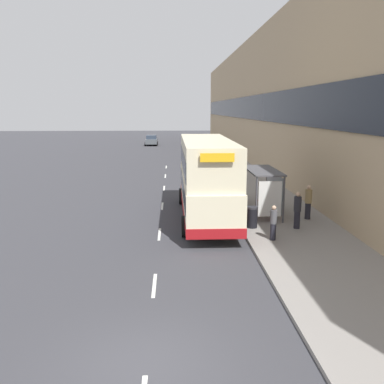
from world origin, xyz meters
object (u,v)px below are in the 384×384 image
(pedestrian_at_shelter, at_px, (232,188))
(pedestrian_2, at_px, (273,222))
(pedestrian_3, at_px, (297,210))
(bus_shelter, at_px, (267,184))
(pedestrian_1, at_px, (308,202))
(double_decker_bus_near, at_px, (207,177))
(car_0, at_px, (151,140))
(litter_bin, at_px, (252,217))

(pedestrian_at_shelter, distance_m, pedestrian_2, 8.27)
(pedestrian_3, bearing_deg, pedestrian_2, -131.50)
(bus_shelter, relative_size, pedestrian_at_shelter, 2.58)
(pedestrian_1, xyz_separation_m, pedestrian_3, (-1.10, -1.79, -0.00))
(double_decker_bus_near, xyz_separation_m, pedestrian_at_shelter, (1.95, 3.77, -1.31))
(car_0, relative_size, pedestrian_1, 2.21)
(pedestrian_at_shelter, bearing_deg, pedestrian_2, -85.26)
(car_0, relative_size, litter_bin, 3.84)
(double_decker_bus_near, distance_m, litter_bin, 3.56)
(litter_bin, bearing_deg, car_0, 98.25)
(bus_shelter, relative_size, pedestrian_3, 2.31)
(pedestrian_3, bearing_deg, pedestrian_1, 58.40)
(litter_bin, bearing_deg, pedestrian_at_shelter, 91.18)
(pedestrian_at_shelter, bearing_deg, pedestrian_1, -53.96)
(pedestrian_1, relative_size, pedestrian_2, 1.16)
(pedestrian_at_shelter, bearing_deg, double_decker_bus_near, -117.30)
(car_0, relative_size, pedestrian_at_shelter, 2.48)
(pedestrian_3, bearing_deg, litter_bin, 172.97)
(double_decker_bus_near, distance_m, pedestrian_at_shelter, 4.45)
(pedestrian_2, bearing_deg, car_0, 98.52)
(car_0, bearing_deg, bus_shelter, 100.08)
(bus_shelter, xyz_separation_m, double_decker_bus_near, (-3.30, -0.07, 0.41))
(pedestrian_2, bearing_deg, pedestrian_3, 48.50)
(car_0, xyz_separation_m, pedestrian_3, (9.48, -50.77, 0.24))
(bus_shelter, xyz_separation_m, pedestrian_1, (2.03, -0.94, -0.80))
(bus_shelter, bearing_deg, car_0, 100.08)
(litter_bin, bearing_deg, pedestrian_3, -7.03)
(pedestrian_at_shelter, bearing_deg, pedestrian_3, -70.47)
(pedestrian_at_shelter, distance_m, pedestrian_3, 6.83)
(car_0, xyz_separation_m, pedestrian_2, (7.88, -52.58, 0.12))
(bus_shelter, bearing_deg, pedestrian_1, -24.81)
(pedestrian_3, bearing_deg, car_0, 100.57)
(pedestrian_2, xyz_separation_m, pedestrian_3, (1.60, 1.81, 0.12))
(pedestrian_1, xyz_separation_m, litter_bin, (-3.26, -1.52, -0.40))
(double_decker_bus_near, bearing_deg, pedestrian_2, -59.52)
(double_decker_bus_near, height_order, pedestrian_1, double_decker_bus_near)
(double_decker_bus_near, height_order, pedestrian_2, double_decker_bus_near)
(car_0, height_order, pedestrian_3, pedestrian_3)
(car_0, bearing_deg, pedestrian_1, 102.18)
(pedestrian_1, distance_m, pedestrian_3, 2.10)
(double_decker_bus_near, distance_m, pedestrian_3, 5.14)
(bus_shelter, bearing_deg, pedestrian_2, -98.35)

